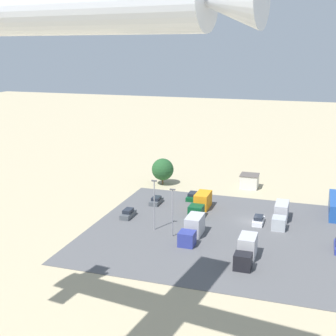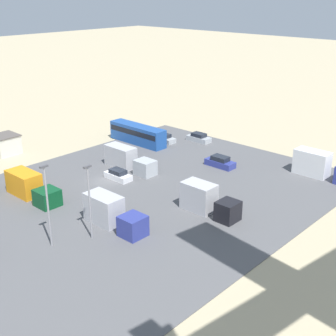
% 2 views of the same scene
% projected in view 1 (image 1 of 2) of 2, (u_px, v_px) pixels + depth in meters
% --- Properties ---
extents(ground_plane, '(400.00, 400.00, 0.00)m').
position_uv_depth(ground_plane, '(250.00, 222.00, 84.47)').
color(ground_plane, tan).
extents(parking_lot_surface, '(52.26, 39.89, 0.08)m').
position_uv_depth(parking_lot_surface, '(244.00, 235.00, 78.25)').
color(parking_lot_surface, '#565659').
rests_on(parking_lot_surface, ground).
extents(shed_building, '(4.04, 4.09, 3.09)m').
position_uv_depth(shed_building, '(249.00, 181.00, 104.26)').
color(shed_building, silver).
rests_on(shed_building, ground).
extents(bus, '(2.54, 11.21, 3.11)m').
position_uv_depth(bus, '(336.00, 205.00, 87.92)').
color(bus, '#1E4C9E').
rests_on(bus, ground).
extents(parked_car_1, '(1.76, 4.38, 1.43)m').
position_uv_depth(parked_car_1, '(192.00, 196.00, 96.56)').
color(parked_car_1, '#0C4723').
rests_on(parked_car_1, ground).
extents(parked_car_2, '(1.77, 4.05, 1.42)m').
position_uv_depth(parked_car_2, '(156.00, 201.00, 93.76)').
color(parked_car_2, '#4C5156').
rests_on(parked_car_2, ground).
extents(parked_car_3, '(1.78, 4.10, 1.43)m').
position_uv_depth(parked_car_3, '(258.00, 220.00, 83.20)').
color(parked_car_3, silver).
rests_on(parked_car_3, ground).
extents(parked_car_6, '(1.71, 4.13, 1.56)m').
position_uv_depth(parked_car_6, '(128.00, 214.00, 86.33)').
color(parked_car_6, '#4C5156').
rests_on(parked_car_6, ground).
extents(parked_truck_1, '(2.31, 8.94, 3.12)m').
position_uv_depth(parked_truck_1, '(281.00, 214.00, 83.78)').
color(parked_truck_1, '#ADB2B7').
rests_on(parked_truck_1, ground).
extents(parked_truck_2, '(2.59, 8.88, 3.03)m').
position_uv_depth(parked_truck_2, '(201.00, 203.00, 89.81)').
color(parked_truck_2, '#0C4723').
rests_on(parked_truck_2, ground).
extents(parked_truck_3, '(2.47, 7.39, 3.36)m').
position_uv_depth(parked_truck_3, '(246.00, 250.00, 68.73)').
color(parked_truck_3, black).
rests_on(parked_truck_3, ground).
extents(parked_truck_4, '(2.51, 8.20, 3.31)m').
position_uv_depth(parked_truck_4, '(193.00, 229.00, 76.92)').
color(parked_truck_4, navy).
rests_on(parked_truck_4, ground).
extents(tree_near_shed, '(5.00, 5.00, 6.06)m').
position_uv_depth(tree_near_shed, '(163.00, 169.00, 106.37)').
color(tree_near_shed, brown).
rests_on(tree_near_shed, ground).
extents(light_pole_lot_centre, '(0.90, 0.28, 8.23)m').
position_uv_depth(light_pole_lot_centre, '(172.00, 210.00, 76.66)').
color(light_pole_lot_centre, gray).
rests_on(light_pole_lot_centre, ground).
extents(light_pole_lot_edge, '(0.90, 0.28, 8.86)m').
position_uv_depth(light_pole_lot_edge, '(154.00, 203.00, 79.38)').
color(light_pole_lot_edge, gray).
rests_on(light_pole_lot_edge, ground).
extents(airplane, '(36.46, 30.19, 8.68)m').
position_uv_depth(airplane, '(5.00, 9.00, 32.89)').
color(airplane, silver).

